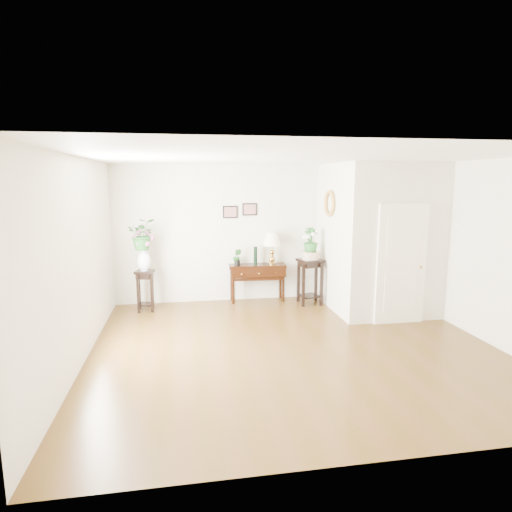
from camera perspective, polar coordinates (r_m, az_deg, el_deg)
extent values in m
cube|color=#4B330F|center=(6.64, 5.05, -11.94)|extent=(6.00, 5.50, 0.02)
cube|color=white|center=(6.17, 5.46, 12.98)|extent=(6.00, 5.50, 0.02)
cube|color=white|center=(8.91, 0.73, 3.06)|extent=(6.00, 0.02, 2.80)
cube|color=white|center=(3.73, 16.16, -7.13)|extent=(6.00, 0.02, 2.80)
cube|color=white|center=(6.21, -22.60, -0.74)|extent=(0.02, 5.50, 2.80)
cube|color=white|center=(7.59, 27.72, 0.70)|extent=(0.02, 5.50, 2.80)
cube|color=white|center=(8.63, 15.79, 2.45)|extent=(1.80, 1.95, 2.80)
cube|color=white|center=(7.80, 18.80, -1.07)|extent=(0.90, 0.05, 2.10)
cube|color=black|center=(8.75, -3.45, 5.88)|extent=(0.30, 0.02, 0.25)
cube|color=black|center=(8.80, -0.85, 6.24)|extent=(0.30, 0.02, 0.25)
torus|color=gold|center=(8.33, 9.74, 6.92)|extent=(0.07, 0.51, 0.51)
cube|color=black|center=(8.89, 0.17, -3.58)|extent=(1.19, 0.46, 0.78)
cube|color=#B89143|center=(8.81, 2.15, 1.18)|extent=(0.44, 0.44, 0.66)
cylinder|color=black|center=(8.77, -0.07, -0.04)|extent=(0.09, 0.09, 0.37)
imported|color=#226224|center=(8.72, -2.53, -0.17)|extent=(0.21, 0.19, 0.32)
cube|color=black|center=(8.48, -14.54, -4.51)|extent=(0.38, 0.38, 0.80)
imported|color=#226224|center=(8.28, -14.87, 2.88)|extent=(0.58, 0.51, 0.60)
cube|color=black|center=(8.75, 7.19, -3.39)|extent=(0.54, 0.54, 0.92)
cylinder|color=beige|center=(8.64, 7.27, 0.11)|extent=(0.42, 0.42, 0.15)
imported|color=#226224|center=(8.60, 7.31, 2.07)|extent=(0.29, 0.29, 0.52)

